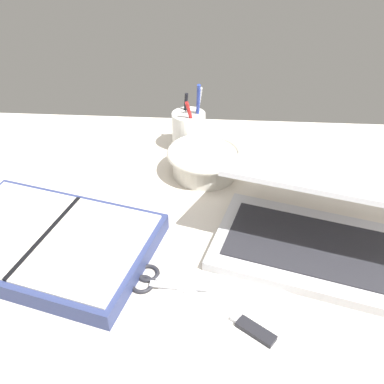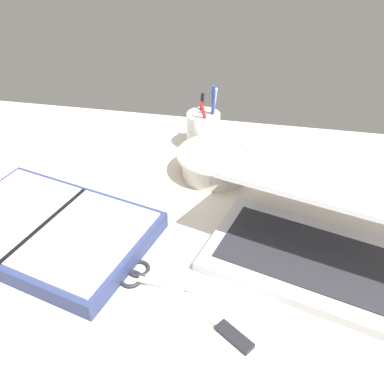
{
  "view_description": "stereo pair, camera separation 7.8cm",
  "coord_description": "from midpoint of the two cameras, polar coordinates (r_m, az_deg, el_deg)",
  "views": [
    {
      "loc": [
        2.54,
        -55.91,
        55.0
      ],
      "look_at": [
        -1.7,
        6.62,
        9.0
      ],
      "focal_mm": 40.0,
      "sensor_mm": 36.0,
      "label": 1
    },
    {
      "loc": [
        10.24,
        -54.91,
        55.0
      ],
      "look_at": [
        -1.7,
        6.62,
        9.0
      ],
      "focal_mm": 40.0,
      "sensor_mm": 36.0,
      "label": 2
    }
  ],
  "objects": [
    {
      "name": "planner",
      "position": [
        0.8,
        -16.02,
        -5.0
      ],
      "size": [
        40.97,
        32.36,
        3.68
      ],
      "rotation": [
        0.0,
        0.0,
        -0.25
      ],
      "color": "navy",
      "rests_on": "desk_top"
    },
    {
      "name": "desk_top",
      "position": [
        0.78,
        3.2,
        -7.87
      ],
      "size": [
        140.0,
        100.0,
        2.0
      ],
      "primitive_type": "cube",
      "color": "beige",
      "rests_on": "ground"
    },
    {
      "name": "bowl",
      "position": [
        0.93,
        5.62,
        3.92
      ],
      "size": [
        16.65,
        16.65,
        5.83
      ],
      "color": "silver",
      "rests_on": "desk_top"
    },
    {
      "name": "paper_sheet_front",
      "position": [
        0.64,
        4.88,
        -20.26
      ],
      "size": [
        21.53,
        27.33,
        0.16
      ],
      "primitive_type": "cube",
      "rotation": [
        0.0,
        0.0,
        0.03
      ],
      "color": "white",
      "rests_on": "desk_top"
    },
    {
      "name": "scissors",
      "position": [
        0.71,
        -3.51,
        -11.3
      ],
      "size": [
        12.62,
        7.2,
        0.8
      ],
      "rotation": [
        0.0,
        0.0,
        -0.25
      ],
      "color": "#B7B7BC",
      "rests_on": "desk_top"
    },
    {
      "name": "usb_drive",
      "position": [
        0.65,
        9.12,
        -18.61
      ],
      "size": [
        6.78,
        5.49,
        1.0
      ],
      "rotation": [
        0.0,
        0.0,
        0.95
      ],
      "color": "black",
      "rests_on": "desk_top"
    },
    {
      "name": "laptop",
      "position": [
        0.76,
        19.84,
        -5.73
      ],
      "size": [
        41.88,
        35.89,
        15.18
      ],
      "rotation": [
        0.0,
        0.0,
        -0.27
      ],
      "color": "#B7B7BC",
      "rests_on": "desk_top"
    },
    {
      "name": "pen_cup",
      "position": [
        1.03,
        3.73,
        8.15
      ],
      "size": [
        7.85,
        7.85,
        16.8
      ],
      "color": "white",
      "rests_on": "desk_top"
    }
  ]
}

